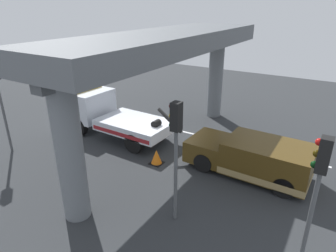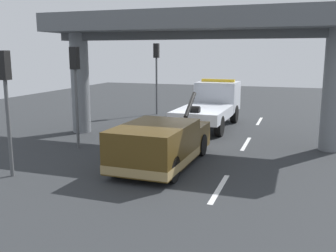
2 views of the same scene
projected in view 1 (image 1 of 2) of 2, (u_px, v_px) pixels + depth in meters
The scene contains 10 objects.
ground_plane at pixel (166, 150), 14.98m from camera, with size 60.00×40.00×0.10m, color #2D3033.
lane_stripe_west at pixel (301, 160), 13.95m from camera, with size 2.60×0.16×0.01m, color silver.
lane_stripe_mid at pixel (189, 133), 16.87m from camera, with size 2.60×0.16×0.01m, color silver.
lane_stripe_east at pixel (110, 114), 19.78m from camera, with size 2.60×0.16×0.01m, color silver.
tow_truck_white at pixel (108, 113), 16.39m from camera, with size 7.28×2.55×2.46m.
towed_van_green at pixel (253, 158), 12.54m from camera, with size 5.25×2.32×1.58m.
overpass_structure at pixel (166, 53), 13.10m from camera, with size 3.60×13.67×5.70m.
traffic_light_near at pixel (318, 178), 7.14m from camera, with size 0.39×0.32×4.02m.
traffic_light_far at pixel (176, 137), 9.04m from camera, with size 0.39×0.32×4.19m.
traffic_cone_orange at pixel (156, 157), 13.55m from camera, with size 0.57×0.57×0.68m.
Camera 1 is at (-7.11, 11.31, 6.85)m, focal length 31.60 mm.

